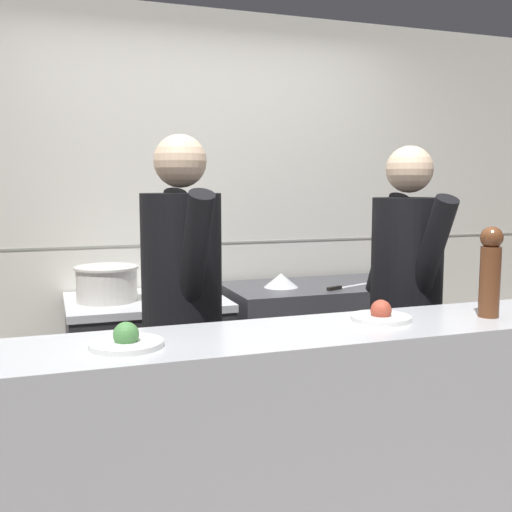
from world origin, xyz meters
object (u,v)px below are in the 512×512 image
mixing_bowl_steel (281,280)px  pepper_mill (490,270)px  sauce_pot (186,273)px  chef_head_cook (182,310)px  chef_sous (406,301)px  plated_dish_appetiser (381,315)px  stock_pot (107,283)px  plated_dish_main (126,341)px  oven_range (147,375)px  chefs_knife (345,287)px

mixing_bowl_steel → pepper_mill: bearing=-79.4°
sauce_pot → chef_head_cook: 0.81m
mixing_bowl_steel → chef_sous: bearing=-67.4°
plated_dish_appetiser → chef_head_cook: bearing=134.0°
stock_pot → chef_sous: chef_sous is taller
stock_pot → chef_sous: (1.36, -0.82, -0.04)m
stock_pot → pepper_mill: (1.30, -1.47, 0.21)m
mixing_bowl_steel → plated_dish_main: size_ratio=0.88×
oven_range → mixing_bowl_steel: mixing_bowl_steel is taller
stock_pot → chef_sous: size_ratio=0.20×
plated_dish_main → plated_dish_appetiser: size_ratio=1.03×
chefs_knife → sauce_pot: bearing=168.1°
chefs_knife → chef_sous: 0.66m
chefs_knife → plated_dish_main: plated_dish_main is taller
oven_range → plated_dish_appetiser: bearing=-64.5°
oven_range → plated_dish_appetiser: (0.67, -1.40, 0.59)m
oven_range → chef_sous: (1.15, -0.82, 0.50)m
stock_pot → sauce_pot: sauce_pot is taller
plated_dish_main → chef_sous: size_ratio=0.14×
chef_head_cook → chef_sous: (1.11, -0.07, -0.02)m
oven_range → mixing_bowl_steel: (0.81, -0.01, 0.50)m
stock_pot → mixing_bowl_steel: stock_pot is taller
stock_pot → plated_dish_main: size_ratio=1.48×
plated_dish_main → pepper_mill: 1.38m
chef_sous → plated_dish_main: bearing=-153.1°
stock_pot → chefs_knife: bearing=-6.5°
chef_sous → oven_range: bearing=147.5°
plated_dish_appetiser → pepper_mill: 0.46m
plated_dish_main → chef_head_cook: chef_head_cook is taller
stock_pot → chef_sous: 1.59m
chefs_knife → chef_head_cook: size_ratio=0.20×
chefs_knife → chef_sous: (-0.01, -0.66, 0.04)m
chefs_knife → oven_range: bearing=172.0°
sauce_pot → pepper_mill: (0.85, -1.51, 0.18)m
mixing_bowl_steel → plated_dish_appetiser: plated_dish_appetiser is taller
mixing_bowl_steel → chefs_knife: size_ratio=0.58×
chef_head_cook → plated_dish_main: bearing=-117.4°
plated_dish_main → chefs_knife: bearing=41.9°
oven_range → chefs_knife: size_ratio=2.51×
oven_range → chef_sous: size_ratio=0.52×
sauce_pot → pepper_mill: pepper_mill is taller
sauce_pot → chefs_knife: 0.95m
plated_dish_appetiser → stock_pot: bearing=122.3°
oven_range → plated_dish_main: (-0.28, -1.46, 0.59)m
sauce_pot → chefs_knife: size_ratio=0.73×
oven_range → stock_pot: 0.58m
sauce_pot → mixing_bowl_steel: sauce_pot is taller
plated_dish_appetiser → chefs_knife: bearing=68.1°
oven_range → mixing_bowl_steel: size_ratio=4.30×
chefs_knife → plated_dish_appetiser: size_ratio=1.56×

